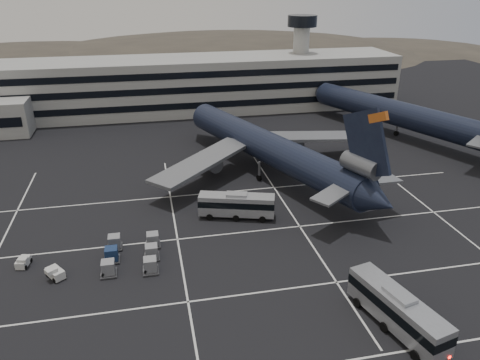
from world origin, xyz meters
name	(u,v)px	position (x,y,z in m)	size (l,w,h in m)	color
ground	(224,250)	(0.00, 0.00, 0.00)	(260.00, 260.00, 0.00)	black
lane_markings	(230,246)	(0.95, 0.72, 0.01)	(90.00, 55.62, 0.01)	silver
terminal	(166,86)	(-2.95, 71.14, 6.93)	(125.00, 26.00, 24.00)	gray
hills	(200,79)	(17.99, 170.00, -12.07)	(352.00, 180.00, 44.00)	#38332B
trijet_main	(269,148)	(12.62, 23.98, 5.25)	(44.32, 55.56, 18.08)	black
trijet_far	(403,114)	(47.68, 39.00, 5.43)	(29.90, 55.06, 18.08)	black
bus_near	(397,309)	(14.88, -18.63, 2.43)	(5.79, 12.91, 4.44)	gray
bus_far	(237,204)	(3.46, 8.73, 2.22)	(11.75, 5.87, 4.05)	gray
tug_a	(23,262)	(-25.79, 1.42, 0.63)	(1.79, 2.46, 1.43)	beige
tug_b	(56,273)	(-21.32, -2.03, 0.71)	(2.67, 2.89, 1.60)	beige
uld_cluster	(132,253)	(-12.22, 0.17, 0.93)	(7.77, 8.98, 1.89)	#2D2D30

